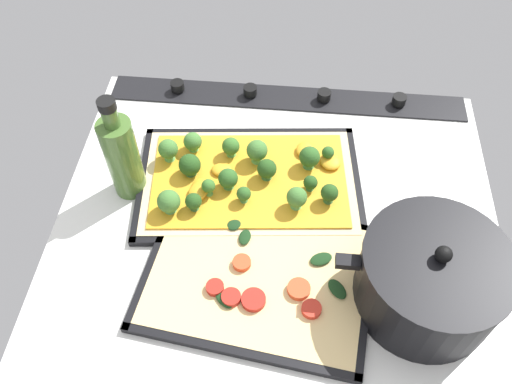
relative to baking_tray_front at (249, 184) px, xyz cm
name	(u,v)px	position (x,y,z in cm)	size (l,w,h in cm)	color
ground_plane	(276,226)	(-5.44, 7.37, -1.86)	(76.07, 68.42, 3.00)	silver
stove_control_panel	(287,97)	(-5.44, -23.34, 0.19)	(73.03, 7.00, 2.60)	black
baking_tray_front	(249,184)	(0.00, 0.00, 0.00)	(42.28, 29.71, 1.30)	black
broccoli_pizza	(245,177)	(0.69, -0.01, 1.88)	(39.66, 27.08, 6.15)	beige
baking_tray_back	(258,278)	(-3.20, 18.80, 0.00)	(38.85, 30.81, 1.30)	black
veggie_pizza_back	(258,277)	(-3.35, 18.99, 0.68)	(36.16, 28.12, 1.90)	#E5C381
cooking_pot	(430,279)	(-28.72, 19.76, 5.71)	(28.47, 21.69, 14.47)	black
oil_bottle	(122,156)	(21.17, 2.52, 8.36)	(5.75, 5.75, 21.16)	#476B2D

